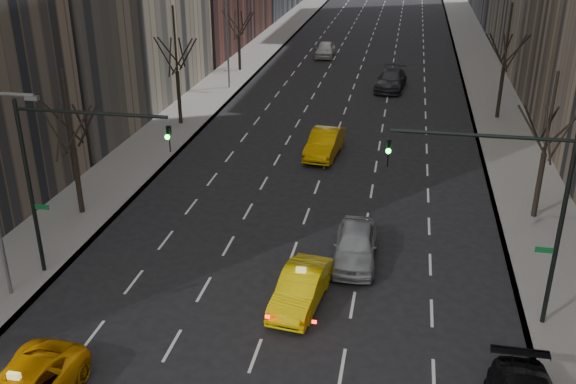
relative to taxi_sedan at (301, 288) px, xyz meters
The scene contains 15 objects.
sidewalk_left 59.84m from the taxi_sedan, 102.89° to the left, with size 4.50×320.00×0.15m, color slate.
sidewalk_right 59.39m from the taxi_sedan, 79.17° to the left, with size 4.50×320.00×0.15m, color slate.
tree_lw_b 14.84m from the taxi_sedan, 154.21° to the left, with size 3.36×3.50×7.82m.
tree_lw_c 26.09m from the taxi_sedan, 120.39° to the left, with size 3.36×3.50×8.74m.
tree_lw_d 42.49m from the taxi_sedan, 107.99° to the left, with size 3.36×3.50×7.36m.
tree_rw_b 15.31m from the taxi_sedan, 43.44° to the left, with size 3.36×3.50×7.82m.
tree_rw_c 30.53m from the taxi_sedan, 68.94° to the left, with size 3.36×3.50×8.74m.
traffic_mast_left 11.24m from the taxi_sedan, behind, with size 6.69×0.39×8.00m.
traffic_mast_right 9.30m from the taxi_sedan, ahead, with size 6.69×0.39×8.00m.
streetlight_far 35.73m from the taxi_sedan, 109.70° to the left, with size 2.83×0.22×9.00m.
taxi_sedan is the anchor object (origin of this frame).
silver_sedan_ahead 4.45m from the taxi_sedan, 64.63° to the left, with size 1.98×4.92×1.68m, color gray.
far_taxi 17.82m from the taxi_sedan, 94.48° to the left, with size 1.81×5.20×1.71m, color #D79904.
far_suv_grey 36.05m from the taxi_sedan, 86.38° to the left, with size 2.42×5.94×1.72m, color #2C2C31.
far_car_white 49.01m from the taxi_sedan, 96.40° to the left, with size 1.94×4.82×1.64m, color silver.
Camera 1 is at (4.75, -10.75, 15.22)m, focal length 40.00 mm.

